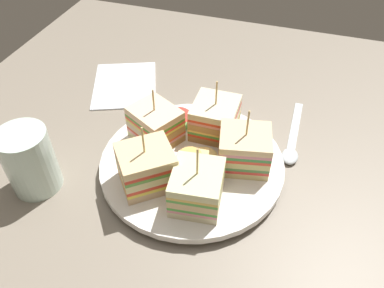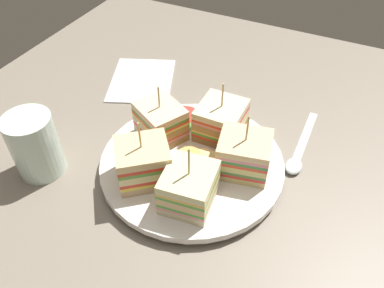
{
  "view_description": "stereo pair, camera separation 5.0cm",
  "coord_description": "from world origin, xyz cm",
  "px_view_note": "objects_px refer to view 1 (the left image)",
  "views": [
    {
      "loc": [
        34.32,
        11.17,
        39.17
      ],
      "look_at": [
        0.0,
        0.0,
        4.77
      ],
      "focal_mm": 35.98,
      "sensor_mm": 36.0,
      "label": 1
    },
    {
      "loc": [
        32.45,
        15.79,
        39.17
      ],
      "look_at": [
        0.0,
        0.0,
        4.77
      ],
      "focal_mm": 35.98,
      "sensor_mm": 36.0,
      "label": 2
    }
  ],
  "objects_px": {
    "sandwich_wedge_4": "(244,149)",
    "drinking_glass": "(31,164)",
    "chip_pile": "(193,161)",
    "sandwich_wedge_1": "(156,124)",
    "sandwich_wedge_2": "(147,167)",
    "napkin": "(125,84)",
    "spoon": "(292,146)",
    "plate": "(192,164)",
    "sandwich_wedge_3": "(197,187)",
    "sandwich_wedge_0": "(215,118)"
  },
  "relations": [
    {
      "from": "sandwich_wedge_0",
      "to": "napkin",
      "type": "relative_size",
      "value": 0.63
    },
    {
      "from": "plate",
      "to": "sandwich_wedge_3",
      "type": "relative_size",
      "value": 2.84
    },
    {
      "from": "sandwich_wedge_4",
      "to": "spoon",
      "type": "xyz_separation_m",
      "value": [
        -0.07,
        0.06,
        -0.04
      ]
    },
    {
      "from": "sandwich_wedge_1",
      "to": "chip_pile",
      "type": "distance_m",
      "value": 0.08
    },
    {
      "from": "sandwich_wedge_2",
      "to": "chip_pile",
      "type": "xyz_separation_m",
      "value": [
        -0.04,
        0.05,
        -0.01
      ]
    },
    {
      "from": "spoon",
      "to": "napkin",
      "type": "bearing_deg",
      "value": -103.51
    },
    {
      "from": "sandwich_wedge_1",
      "to": "sandwich_wedge_2",
      "type": "distance_m",
      "value": 0.08
    },
    {
      "from": "chip_pile",
      "to": "napkin",
      "type": "relative_size",
      "value": 0.57
    },
    {
      "from": "sandwich_wedge_0",
      "to": "sandwich_wedge_4",
      "type": "xyz_separation_m",
      "value": [
        0.05,
        0.05,
        0.0
      ]
    },
    {
      "from": "plate",
      "to": "spoon",
      "type": "height_order",
      "value": "plate"
    },
    {
      "from": "sandwich_wedge_2",
      "to": "chip_pile",
      "type": "relative_size",
      "value": 1.19
    },
    {
      "from": "chip_pile",
      "to": "sandwich_wedge_1",
      "type": "bearing_deg",
      "value": -120.47
    },
    {
      "from": "sandwich_wedge_1",
      "to": "sandwich_wedge_2",
      "type": "bearing_deg",
      "value": -47.32
    },
    {
      "from": "sandwich_wedge_4",
      "to": "spoon",
      "type": "bearing_deg",
      "value": -142.62
    },
    {
      "from": "plate",
      "to": "sandwich_wedge_2",
      "type": "distance_m",
      "value": 0.08
    },
    {
      "from": "chip_pile",
      "to": "sandwich_wedge_2",
      "type": "bearing_deg",
      "value": -48.14
    },
    {
      "from": "sandwich_wedge_0",
      "to": "drinking_glass",
      "type": "relative_size",
      "value": 0.97
    },
    {
      "from": "plate",
      "to": "sandwich_wedge_0",
      "type": "xyz_separation_m",
      "value": [
        -0.07,
        0.01,
        0.03
      ]
    },
    {
      "from": "plate",
      "to": "napkin",
      "type": "xyz_separation_m",
      "value": [
        -0.15,
        -0.17,
        -0.01
      ]
    },
    {
      "from": "sandwich_wedge_2",
      "to": "napkin",
      "type": "xyz_separation_m",
      "value": [
        -0.21,
        -0.13,
        -0.04
      ]
    },
    {
      "from": "plate",
      "to": "drinking_glass",
      "type": "relative_size",
      "value": 2.79
    },
    {
      "from": "plate",
      "to": "sandwich_wedge_4",
      "type": "relative_size",
      "value": 2.79
    },
    {
      "from": "sandwich_wedge_2",
      "to": "sandwich_wedge_3",
      "type": "relative_size",
      "value": 1.05
    },
    {
      "from": "sandwich_wedge_1",
      "to": "drinking_glass",
      "type": "bearing_deg",
      "value": -108.45
    },
    {
      "from": "plate",
      "to": "chip_pile",
      "type": "distance_m",
      "value": 0.02
    },
    {
      "from": "chip_pile",
      "to": "spoon",
      "type": "distance_m",
      "value": 0.16
    },
    {
      "from": "sandwich_wedge_3",
      "to": "sandwich_wedge_0",
      "type": "bearing_deg",
      "value": -0.75
    },
    {
      "from": "sandwich_wedge_3",
      "to": "napkin",
      "type": "xyz_separation_m",
      "value": [
        -0.22,
        -0.2,
        -0.04
      ]
    },
    {
      "from": "sandwich_wedge_1",
      "to": "sandwich_wedge_0",
      "type": "bearing_deg",
      "value": 56.06
    },
    {
      "from": "sandwich_wedge_0",
      "to": "chip_pile",
      "type": "height_order",
      "value": "sandwich_wedge_0"
    },
    {
      "from": "sandwich_wedge_3",
      "to": "spoon",
      "type": "height_order",
      "value": "sandwich_wedge_3"
    },
    {
      "from": "sandwich_wedge_1",
      "to": "spoon",
      "type": "bearing_deg",
      "value": 45.49
    },
    {
      "from": "sandwich_wedge_2",
      "to": "napkin",
      "type": "height_order",
      "value": "sandwich_wedge_2"
    },
    {
      "from": "plate",
      "to": "sandwich_wedge_0",
      "type": "height_order",
      "value": "sandwich_wedge_0"
    },
    {
      "from": "sandwich_wedge_0",
      "to": "sandwich_wedge_2",
      "type": "height_order",
      "value": "sandwich_wedge_2"
    },
    {
      "from": "sandwich_wedge_3",
      "to": "drinking_glass",
      "type": "height_order",
      "value": "sandwich_wedge_3"
    },
    {
      "from": "spoon",
      "to": "drinking_glass",
      "type": "distance_m",
      "value": 0.36
    },
    {
      "from": "sandwich_wedge_1",
      "to": "drinking_glass",
      "type": "height_order",
      "value": "sandwich_wedge_1"
    },
    {
      "from": "sandwich_wedge_4",
      "to": "drinking_glass",
      "type": "height_order",
      "value": "sandwich_wedge_4"
    },
    {
      "from": "sandwich_wedge_2",
      "to": "sandwich_wedge_3",
      "type": "distance_m",
      "value": 0.07
    },
    {
      "from": "plate",
      "to": "sandwich_wedge_4",
      "type": "height_order",
      "value": "sandwich_wedge_4"
    },
    {
      "from": "chip_pile",
      "to": "napkin",
      "type": "distance_m",
      "value": 0.25
    },
    {
      "from": "sandwich_wedge_0",
      "to": "sandwich_wedge_3",
      "type": "height_order",
      "value": "sandwich_wedge_3"
    },
    {
      "from": "sandwich_wedge_0",
      "to": "sandwich_wedge_1",
      "type": "xyz_separation_m",
      "value": [
        0.04,
        -0.07,
        0.0
      ]
    },
    {
      "from": "chip_pile",
      "to": "napkin",
      "type": "height_order",
      "value": "chip_pile"
    },
    {
      "from": "sandwich_wedge_4",
      "to": "napkin",
      "type": "bearing_deg",
      "value": -41.91
    },
    {
      "from": "sandwich_wedge_4",
      "to": "spoon",
      "type": "relative_size",
      "value": 0.6
    },
    {
      "from": "sandwich_wedge_0",
      "to": "chip_pile",
      "type": "bearing_deg",
      "value": -6.09
    },
    {
      "from": "sandwich_wedge_1",
      "to": "plate",
      "type": "bearing_deg",
      "value": 4.68
    },
    {
      "from": "spoon",
      "to": "sandwich_wedge_3",
      "type": "bearing_deg",
      "value": -34.36
    }
  ]
}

